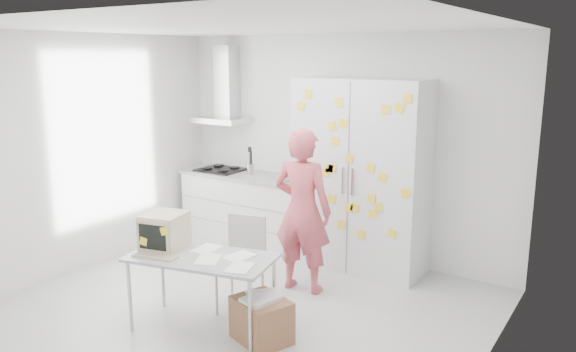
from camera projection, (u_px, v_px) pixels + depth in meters
The scene contains 10 objects.
floor at pixel (242, 310), 5.52m from camera, with size 4.50×4.00×0.02m, color silver.
walls at pixel (282, 163), 5.82m from camera, with size 4.52×4.01×2.70m.
ceiling at pixel (237, 26), 4.95m from camera, with size 4.50×4.00×0.02m, color white.
counter_run at pixel (248, 207), 7.45m from camera, with size 1.84×0.63×1.28m.
range_hood at pixel (226, 93), 7.49m from camera, with size 0.70×0.48×1.01m.
tall_cabinet at pixel (361, 176), 6.42m from camera, with size 1.50×0.68×2.20m.
person at pixel (302, 211), 5.83m from camera, with size 0.63×0.42×1.74m, color #D0505D.
desk at pixel (177, 242), 5.11m from camera, with size 1.40×0.92×1.03m.
chair at pixel (243, 257), 5.47m from camera, with size 0.50×0.50×0.92m.
cardboard_box at pixel (262, 319), 4.89m from camera, with size 0.59×0.53×0.42m.
Camera 1 is at (3.17, -4.04, 2.46)m, focal length 35.00 mm.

